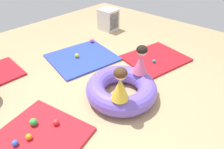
% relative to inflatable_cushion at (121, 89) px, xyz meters
% --- Properties ---
extents(ground_plane, '(8.00, 8.00, 0.00)m').
position_rel_inflatable_cushion_xyz_m(ground_plane, '(-0.12, 0.09, -0.15)').
color(ground_plane, tan).
extents(gym_mat_near_right, '(1.38, 1.31, 0.04)m').
position_rel_inflatable_cushion_xyz_m(gym_mat_near_right, '(-1.43, 0.22, -0.13)').
color(gym_mat_near_right, red).
rests_on(gym_mat_near_right, ground).
extents(gym_mat_far_right, '(1.41, 1.26, 0.04)m').
position_rel_inflatable_cushion_xyz_m(gym_mat_far_right, '(1.39, 0.21, -0.13)').
color(gym_mat_far_right, '#B21923').
rests_on(gym_mat_far_right, ground).
extents(gym_mat_front, '(1.49, 1.40, 0.04)m').
position_rel_inflatable_cushion_xyz_m(gym_mat_front, '(0.38, 1.39, -0.13)').
color(gym_mat_front, '#2D47B7').
rests_on(gym_mat_front, ground).
extents(inflatable_cushion, '(1.13, 1.13, 0.30)m').
position_rel_inflatable_cushion_xyz_m(inflatable_cushion, '(0.00, 0.00, 0.00)').
color(inflatable_cushion, '#7056D1').
rests_on(inflatable_cushion, ground).
extents(child_in_yellow, '(0.28, 0.28, 0.49)m').
position_rel_inflatable_cushion_xyz_m(child_in_yellow, '(-0.32, -0.23, 0.39)').
color(child_in_yellow, yellow).
rests_on(child_in_yellow, inflatable_cushion).
extents(child_in_pink, '(0.32, 0.32, 0.48)m').
position_rel_inflatable_cushion_xyz_m(child_in_pink, '(0.39, -0.07, 0.38)').
color(child_in_pink, '#E5608E').
rests_on(child_in_pink, inflatable_cushion).
extents(play_ball_pink, '(0.10, 0.10, 0.10)m').
position_rel_inflatable_cushion_xyz_m(play_ball_pink, '(1.00, 1.75, -0.06)').
color(play_ball_pink, pink).
rests_on(play_ball_pink, gym_mat_front).
extents(play_ball_green, '(0.10, 0.10, 0.10)m').
position_rel_inflatable_cushion_xyz_m(play_ball_green, '(-1.27, 0.47, -0.06)').
color(play_ball_green, green).
rests_on(play_ball_green, gym_mat_near_right).
extents(play_ball_orange, '(0.08, 0.08, 0.08)m').
position_rel_inflatable_cushion_xyz_m(play_ball_orange, '(-1.43, 0.31, -0.07)').
color(play_ball_orange, orange).
rests_on(play_ball_orange, gym_mat_near_right).
extents(play_ball_yellow, '(0.09, 0.09, 0.09)m').
position_rel_inflatable_cushion_xyz_m(play_ball_yellow, '(0.29, 1.45, -0.07)').
color(play_ball_yellow, yellow).
rests_on(play_ball_yellow, gym_mat_front).
extents(play_ball_red, '(0.08, 0.08, 0.08)m').
position_rel_inflatable_cushion_xyz_m(play_ball_red, '(-1.07, 0.25, -0.07)').
color(play_ball_red, red).
rests_on(play_ball_red, gym_mat_near_right).
extents(play_ball_teal, '(0.07, 0.07, 0.07)m').
position_rel_inflatable_cushion_xyz_m(play_ball_teal, '(1.19, 0.13, -0.08)').
color(play_ball_teal, teal).
rests_on(play_ball_teal, gym_mat_far_right).
extents(play_ball_blue, '(0.08, 0.08, 0.08)m').
position_rel_inflatable_cushion_xyz_m(play_ball_blue, '(-1.58, 0.35, -0.07)').
color(play_ball_blue, blue).
rests_on(play_ball_blue, gym_mat_near_right).
extents(storage_cube, '(0.44, 0.44, 0.56)m').
position_rel_inflatable_cushion_xyz_m(storage_cube, '(1.96, 2.06, 0.13)').
color(storage_cube, silver).
rests_on(storage_cube, ground).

